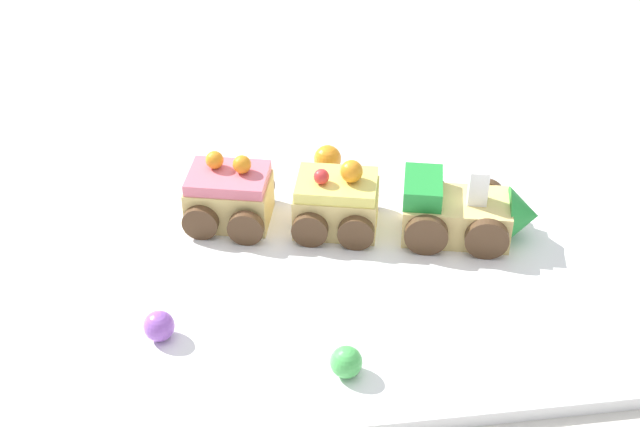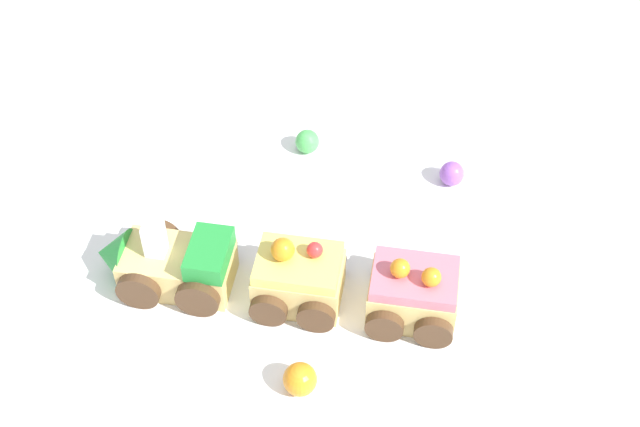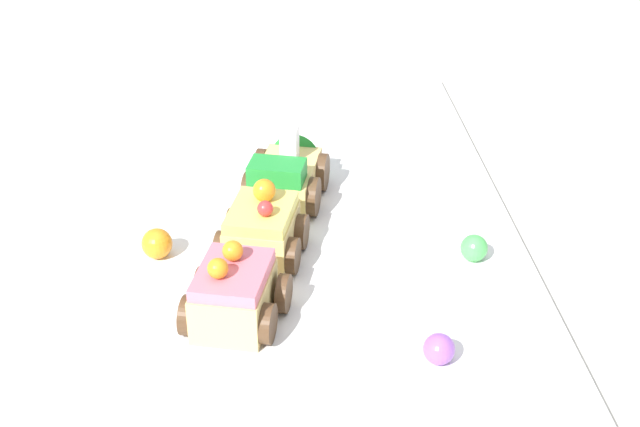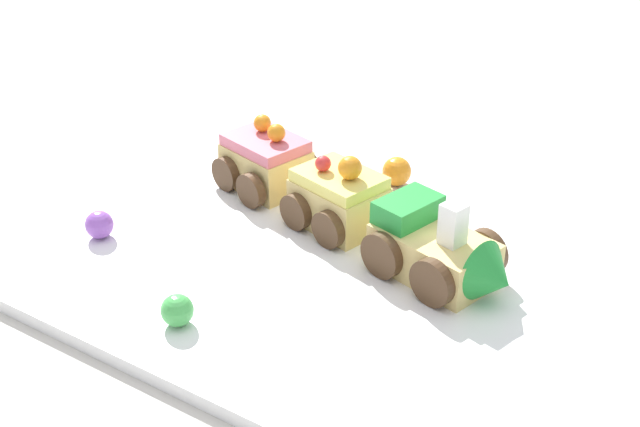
# 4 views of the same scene
# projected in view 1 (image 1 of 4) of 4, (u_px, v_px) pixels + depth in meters

# --- Properties ---
(ground_plane) EXTENTS (10.00, 10.00, 0.00)m
(ground_plane) POSITION_uv_depth(u_px,v_px,m) (360.00, 244.00, 0.82)
(ground_plane) COLOR beige
(display_board) EXTENTS (0.81, 0.45, 0.01)m
(display_board) POSITION_uv_depth(u_px,v_px,m) (360.00, 239.00, 0.82)
(display_board) COLOR white
(display_board) RESTS_ON ground_plane
(cake_train_locomotive) EXTENTS (0.13, 0.09, 0.07)m
(cake_train_locomotive) POSITION_uv_depth(u_px,v_px,m) (466.00, 213.00, 0.80)
(cake_train_locomotive) COLOR #E5C675
(cake_train_locomotive) RESTS_ON display_board
(cake_car_lemon) EXTENTS (0.09, 0.09, 0.07)m
(cake_car_lemon) POSITION_uv_depth(u_px,v_px,m) (337.00, 203.00, 0.81)
(cake_car_lemon) COLOR #E5C675
(cake_car_lemon) RESTS_ON display_board
(cake_car_strawberry) EXTENTS (0.09, 0.09, 0.07)m
(cake_car_strawberry) POSITION_uv_depth(u_px,v_px,m) (229.00, 196.00, 0.82)
(cake_car_strawberry) COLOR #E5C675
(cake_car_strawberry) RESTS_ON display_board
(gumball_orange) EXTENTS (0.03, 0.03, 0.03)m
(gumball_orange) POSITION_uv_depth(u_px,v_px,m) (328.00, 159.00, 0.89)
(gumball_orange) COLOR orange
(gumball_orange) RESTS_ON display_board
(gumball_green) EXTENTS (0.02, 0.02, 0.02)m
(gumball_green) POSITION_uv_depth(u_px,v_px,m) (346.00, 362.00, 0.66)
(gumball_green) COLOR #4CBC56
(gumball_green) RESTS_ON display_board
(gumball_purple) EXTENTS (0.02, 0.02, 0.02)m
(gumball_purple) POSITION_uv_depth(u_px,v_px,m) (159.00, 326.00, 0.69)
(gumball_purple) COLOR #9956C6
(gumball_purple) RESTS_ON display_board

